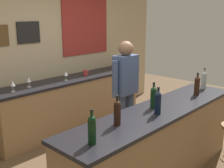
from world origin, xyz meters
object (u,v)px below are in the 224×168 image
object	(u,v)px
wine_bottle_b	(117,112)
wine_bottle_c	(158,102)
wine_bottle_a	(92,129)
wine_bottle_e	(197,85)
bartender	(125,88)
coffee_mug	(86,73)
wine_bottle_f	(204,80)
wine_glass_c	(66,74)
wine_bottle_d	(153,97)
wine_glass_a	(13,84)
wine_glass_b	(29,80)

from	to	relation	value
wine_bottle_b	wine_bottle_c	world-z (taller)	same
wine_bottle_a	wine_bottle_b	bearing A→B (deg)	14.55
wine_bottle_e	bartender	bearing A→B (deg)	117.34
coffee_mug	wine_bottle_f	bearing A→B (deg)	-75.62
wine_bottle_a	wine_bottle_f	xyz separation A→B (m)	(2.32, 0.10, 0.00)
bartender	wine_bottle_c	distance (m)	1.06
bartender	wine_glass_c	size ratio (longest dim) A/B	10.45
wine_bottle_d	wine_glass_c	xyz separation A→B (m)	(0.22, 1.92, -0.05)
bartender	wine_bottle_c	xyz separation A→B (m)	(-0.53, -0.91, 0.12)
wine_bottle_d	wine_glass_a	bearing A→B (deg)	110.92
wine_bottle_e	wine_glass_a	distance (m)	2.58
bartender	wine_bottle_d	bearing A→B (deg)	-117.38
wine_glass_b	wine_glass_c	world-z (taller)	same
wine_bottle_d	wine_bottle_e	xyz separation A→B (m)	(0.84, -0.12, 0.00)
wine_bottle_c	wine_bottle_f	size ratio (longest dim) A/B	1.00
wine_glass_a	wine_bottle_d	bearing A→B (deg)	-69.08
wine_bottle_a	wine_bottle_e	bearing A→B (deg)	0.84
coffee_mug	wine_bottle_e	bearing A→B (deg)	-85.84
wine_bottle_b	coffee_mug	size ratio (longest dim) A/B	2.45
wine_bottle_e	wine_glass_a	world-z (taller)	wine_bottle_e
wine_bottle_b	wine_glass_c	bearing A→B (deg)	65.64
wine_bottle_a	wine_bottle_b	size ratio (longest dim) A/B	1.00
wine_bottle_a	wine_glass_c	distance (m)	2.46
wine_glass_a	coffee_mug	bearing A→B (deg)	1.41
wine_glass_a	wine_bottle_c	bearing A→B (deg)	-74.06
wine_glass_b	coffee_mug	bearing A→B (deg)	-0.81
wine_bottle_d	wine_glass_b	distance (m)	2.02
wine_bottle_b	wine_glass_c	world-z (taller)	wine_bottle_b
bartender	wine_glass_b	size ratio (longest dim) A/B	10.45
wine_bottle_d	wine_bottle_f	size ratio (longest dim) A/B	1.00
wine_bottle_f	coffee_mug	distance (m)	2.07
bartender	wine_glass_b	world-z (taller)	bartender
wine_bottle_c	wine_bottle_b	bearing A→B (deg)	167.32
wine_bottle_e	wine_glass_c	xyz separation A→B (m)	(-0.63, 2.04, -0.05)
wine_glass_b	wine_bottle_c	bearing A→B (deg)	-81.87
wine_glass_a	coffee_mug	distance (m)	1.43
wine_bottle_b	wine_bottle_d	bearing A→B (deg)	3.07
bartender	wine_bottle_b	world-z (taller)	bartender
wine_bottle_a	coffee_mug	size ratio (longest dim) A/B	2.45
wine_bottle_d	wine_bottle_f	xyz separation A→B (m)	(1.21, -0.05, 0.00)
wine_bottle_b	wine_bottle_f	world-z (taller)	same
bartender	wine_bottle_b	xyz separation A→B (m)	(-1.06, -0.79, 0.12)
wine_bottle_e	wine_bottle_f	bearing A→B (deg)	11.27
wine_bottle_b	wine_glass_a	bearing A→B (deg)	91.88
coffee_mug	wine_bottle_a	bearing A→B (deg)	-130.63
wine_bottle_b	wine_glass_b	bearing A→B (deg)	83.62
bartender	wine_bottle_c	size ratio (longest dim) A/B	5.29
wine_bottle_c	wine_glass_c	xyz separation A→B (m)	(0.36, 2.07, -0.05)
bartender	wine_glass_a	distance (m)	1.62
wine_glass_c	coffee_mug	distance (m)	0.48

